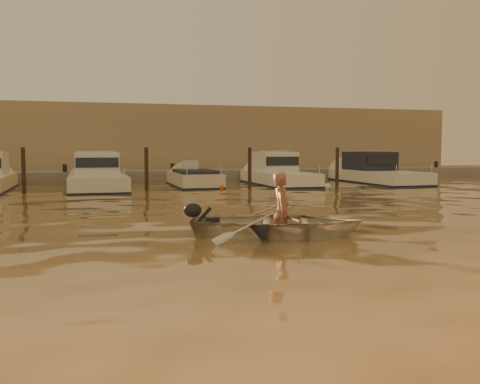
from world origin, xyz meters
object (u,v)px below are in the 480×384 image
object	(u,v)px
moored_boat_3	(194,182)
moored_boat_5	(376,172)
moored_boat_4	(279,173)
moored_boat_2	(97,175)
dinghy	(277,223)
person	(282,211)
waterfront_building	(128,142)

from	to	relation	value
moored_boat_3	moored_boat_5	world-z (taller)	moored_boat_5
moored_boat_3	moored_boat_4	distance (m)	4.67
moored_boat_2	moored_boat_5	distance (m)	15.40
dinghy	moored_boat_5	size ratio (longest dim) A/B	0.45
moored_boat_4	moored_boat_3	bearing A→B (deg)	180.00
dinghy	moored_boat_5	distance (m)	19.81
moored_boat_4	moored_boat_5	size ratio (longest dim) A/B	0.86
person	dinghy	bearing A→B (deg)	90.00
person	moored_boat_2	world-z (taller)	moored_boat_2
dinghy	waterfront_building	world-z (taller)	waterfront_building
dinghy	moored_boat_4	size ratio (longest dim) A/B	0.52
moored_boat_4	waterfront_building	xyz separation A→B (m)	(-7.12, 11.00, 1.77)
moored_boat_3	moored_boat_4	bearing A→B (deg)	0.00
dinghy	moored_boat_5	world-z (taller)	moored_boat_5
person	moored_boat_2	xyz separation A→B (m)	(-3.65, 15.91, 0.06)
dinghy	moored_boat_2	distance (m)	16.27
person	moored_boat_4	bearing A→B (deg)	-0.27
dinghy	moored_boat_2	bearing A→B (deg)	32.48
moored_boat_3	moored_boat_5	xyz separation A→B (m)	(10.57, 0.00, 0.40)
moored_boat_2	moored_boat_5	xyz separation A→B (m)	(15.40, 0.00, 0.00)
moored_boat_5	waterfront_building	world-z (taller)	waterfront_building
moored_boat_4	person	bearing A→B (deg)	-110.12
person	moored_boat_5	xyz separation A→B (m)	(11.75, 15.91, 0.06)
moored_boat_2	moored_boat_4	world-z (taller)	same
person	moored_boat_4	xyz separation A→B (m)	(5.83, 15.91, 0.06)
moored_boat_5	moored_boat_2	bearing A→B (deg)	180.00
moored_boat_4	moored_boat_5	xyz separation A→B (m)	(5.92, 0.00, 0.00)
moored_boat_3	person	bearing A→B (deg)	-94.23
person	waterfront_building	size ratio (longest dim) A/B	0.04
dinghy	person	xyz separation A→B (m)	(0.09, -0.03, 0.29)
moored_boat_3	moored_boat_2	bearing A→B (deg)	180.00
moored_boat_5	moored_boat_4	bearing A→B (deg)	180.00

